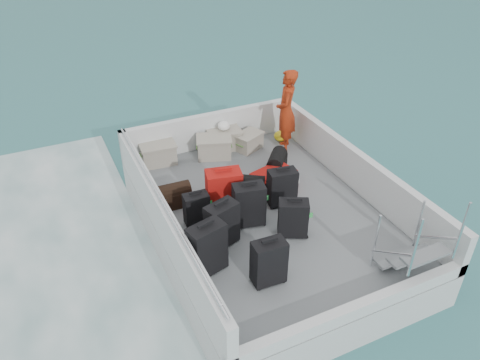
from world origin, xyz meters
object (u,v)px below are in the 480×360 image
object	(u,v)px
suitcase_0	(207,249)
suitcase_3	(269,263)
suitcase_4	(249,205)
suitcase_7	(282,188)
suitcase_8	(273,179)
suitcase_5	(224,192)
suitcase_2	(197,210)
crate_1	(214,148)
passenger	(286,111)
suitcase_6	(293,219)
crate_3	(249,142)
crate_0	(158,154)
suitcase_1	(222,225)
crate_2	(224,140)

from	to	relation	value
suitcase_0	suitcase_3	size ratio (longest dim) A/B	1.14
suitcase_4	suitcase_7	bearing A→B (deg)	30.47
suitcase_0	suitcase_8	world-z (taller)	suitcase_0
suitcase_5	suitcase_8	world-z (taller)	suitcase_5
suitcase_2	suitcase_7	world-z (taller)	suitcase_7
suitcase_4	suitcase_8	distance (m)	1.19
suitcase_5	suitcase_7	distance (m)	0.97
crate_1	passenger	bearing A→B (deg)	-12.14
suitcase_0	suitcase_2	world-z (taller)	suitcase_0
suitcase_6	suitcase_8	world-z (taller)	suitcase_6
crate_3	suitcase_8	bearing A→B (deg)	-97.77
suitcase_4	suitcase_5	size ratio (longest dim) A/B	0.94
suitcase_2	crate_1	size ratio (longest dim) A/B	0.88
crate_0	crate_1	bearing A→B (deg)	-11.84
suitcase_4	crate_1	bearing A→B (deg)	93.66
suitcase_1	suitcase_5	distance (m)	0.81
suitcase_1	suitcase_4	bearing A→B (deg)	8.39
suitcase_1	passenger	xyz separation A→B (m)	(2.29, 2.15, 0.46)
suitcase_5	crate_1	xyz separation A→B (m)	(0.54, 1.72, -0.19)
suitcase_6	crate_1	size ratio (longest dim) A/B	0.97
suitcase_0	suitcase_3	xyz separation A→B (m)	(0.66, -0.55, -0.05)
suitcase_4	crate_1	world-z (taller)	suitcase_4
suitcase_2	crate_0	bearing A→B (deg)	93.32
crate_1	suitcase_1	bearing A→B (deg)	-109.91
crate_2	suitcase_2	bearing A→B (deg)	-123.38
suitcase_3	passenger	bearing A→B (deg)	59.59
passenger	suitcase_4	bearing A→B (deg)	-10.26
suitcase_1	suitcase_7	world-z (taller)	suitcase_1
suitcase_1	suitcase_4	distance (m)	0.63
suitcase_2	suitcase_4	bearing A→B (deg)	-20.77
suitcase_0	suitcase_2	distance (m)	1.06
suitcase_6	crate_1	bearing A→B (deg)	120.52
suitcase_5	suitcase_6	xyz separation A→B (m)	(0.70, -0.98, -0.07)
suitcase_0	suitcase_7	bearing A→B (deg)	14.44
suitcase_3	suitcase_7	xyz separation A→B (m)	(1.04, 1.49, -0.02)
suitcase_3	crate_2	world-z (taller)	suitcase_3
suitcase_6	suitcase_7	bearing A→B (deg)	99.35
crate_3	suitcase_2	bearing A→B (deg)	-134.49
suitcase_2	suitcase_8	xyz separation A→B (m)	(1.61, 0.45, -0.14)
crate_0	crate_2	bearing A→B (deg)	0.00
crate_2	suitcase_7	bearing A→B (deg)	-87.20
suitcase_0	suitcase_6	distance (m)	1.47
suitcase_4	crate_0	distance (m)	2.52
suitcase_5	crate_2	xyz separation A→B (m)	(0.84, 1.95, -0.19)
suitcase_4	suitcase_6	world-z (taller)	suitcase_4
passenger	crate_1	bearing A→B (deg)	-69.99
suitcase_0	crate_0	size ratio (longest dim) A/B	1.24
suitcase_3	suitcase_4	size ratio (longest dim) A/B	0.95
crate_2	suitcase_5	bearing A→B (deg)	-113.42
suitcase_8	crate_1	bearing A→B (deg)	6.05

